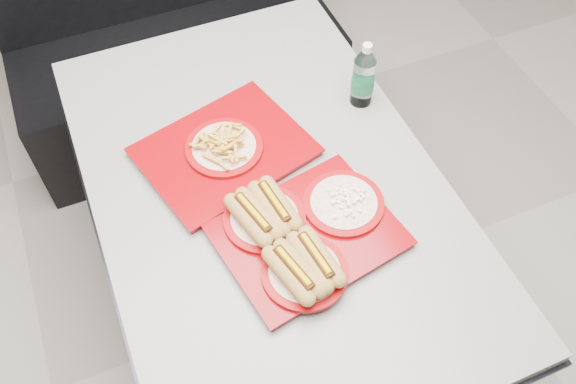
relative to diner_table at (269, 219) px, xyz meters
name	(u,v)px	position (x,y,z in m)	size (l,w,h in m)	color
ground	(273,308)	(0.00, 0.00, -0.58)	(6.00, 6.00, 0.00)	#A19B91
diner_table	(269,219)	(0.00, 0.00, 0.00)	(0.92, 1.42, 0.75)	black
booth_bench	(172,39)	(0.00, 1.09, -0.18)	(1.30, 0.57, 1.35)	black
tray_near	(301,233)	(0.01, -0.20, 0.20)	(0.48, 0.40, 0.09)	#820308
tray_far	(224,149)	(-0.07, 0.14, 0.19)	(0.51, 0.44, 0.09)	#820308
water_bottle	(363,78)	(0.37, 0.18, 0.26)	(0.07, 0.07, 0.21)	silver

